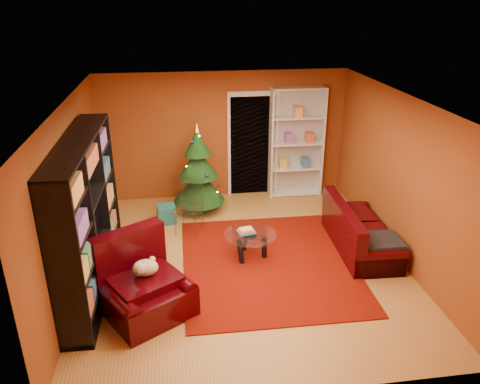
{
  "coord_description": "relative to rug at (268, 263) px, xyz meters",
  "views": [
    {
      "loc": [
        -0.97,
        -6.42,
        4.01
      ],
      "look_at": [
        0.0,
        0.4,
        1.05
      ],
      "focal_mm": 35.0,
      "sensor_mm": 36.0,
      "label": 1
    }
  ],
  "objects": [
    {
      "name": "white_bookshelf",
      "position": [
        1.1,
        2.69,
        1.13
      ],
      "size": [
        1.09,
        0.42,
        2.34
      ],
      "primitive_type": null,
      "rotation": [
        0.0,
        0.0,
        -0.02
      ],
      "color": "white",
      "rests_on": "floor"
    },
    {
      "name": "christmas_tree",
      "position": [
        -0.96,
        2.14,
        0.86
      ],
      "size": [
        1.13,
        1.13,
        1.78
      ],
      "primitive_type": null,
      "rotation": [
        0.0,
        0.0,
        -0.13
      ],
      "color": "black",
      "rests_on": "floor"
    },
    {
      "name": "acrylic_chair",
      "position": [
        -1.2,
        1.27,
        0.44
      ],
      "size": [
        0.62,
        0.64,
        0.89
      ],
      "primitive_type": null,
      "rotation": [
        0.0,
        0.0,
        -0.41
      ],
      "color": "#66605B",
      "rests_on": "rug"
    },
    {
      "name": "rug",
      "position": [
        0.0,
        0.0,
        0.0
      ],
      "size": [
        2.73,
        3.18,
        0.02
      ],
      "primitive_type": "cube",
      "rotation": [
        0.0,
        0.0,
        -0.01
      ],
      "color": "#710F04",
      "rests_on": "floor"
    },
    {
      "name": "armchair",
      "position": [
        -1.86,
        -0.98,
        0.43
      ],
      "size": [
        1.55,
        1.55,
        0.88
      ],
      "primitive_type": null,
      "rotation": [
        0.0,
        0.0,
        0.55
      ],
      "color": "black",
      "rests_on": "rug"
    },
    {
      "name": "media_unit",
      "position": [
        -2.66,
        -0.18,
        1.1
      ],
      "size": [
        0.51,
        2.91,
        2.22
      ],
      "primitive_type": null,
      "rotation": [
        0.0,
        0.0,
        -0.02
      ],
      "color": "black",
      "rests_on": "floor"
    },
    {
      "name": "dog",
      "position": [
        -1.84,
        -0.91,
        0.65
      ],
      "size": [
        0.5,
        0.46,
        0.29
      ],
      "primitive_type": null,
      "rotation": [
        0.0,
        0.0,
        0.55
      ],
      "color": "#CCB991",
      "rests_on": "armchair"
    },
    {
      "name": "doorway",
      "position": [
        0.22,
        2.85,
        1.04
      ],
      "size": [
        1.06,
        0.6,
        2.16
      ],
      "primitive_type": null,
      "color": "black",
      "rests_on": "floor"
    },
    {
      "name": "gift_box_teal",
      "position": [
        -1.61,
        1.71,
        0.16
      ],
      "size": [
        0.37,
        0.37,
        0.33
      ],
      "primitive_type": "cube",
      "rotation": [
        0.0,
        0.0,
        0.14
      ],
      "color": "#196566",
      "rests_on": "floor"
    },
    {
      "name": "ceiling",
      "position": [
        -0.38,
        0.12,
        2.62
      ],
      "size": [
        5.0,
        5.5,
        0.05
      ],
      "primitive_type": "cube",
      "color": "silver",
      "rests_on": "wall_back"
    },
    {
      "name": "wall_left",
      "position": [
        -2.91,
        0.12,
        1.29
      ],
      "size": [
        0.05,
        5.5,
        2.6
      ],
      "primitive_type": "cube",
      "color": "#98471A",
      "rests_on": "ground"
    },
    {
      "name": "gift_box_green",
      "position": [
        -1.04,
        2.09,
        0.11
      ],
      "size": [
        0.26,
        0.26,
        0.23
      ],
      "primitive_type": "cube",
      "rotation": [
        0.0,
        0.0,
        0.14
      ],
      "color": "#247629",
      "rests_on": "floor"
    },
    {
      "name": "coffee_table",
      "position": [
        -0.26,
        0.24,
        0.21
      ],
      "size": [
        0.99,
        0.99,
        0.53
      ],
      "primitive_type": null,
      "rotation": [
        0.0,
        0.0,
        0.18
      ],
      "color": "gray",
      "rests_on": "rug"
    },
    {
      "name": "wall_back",
      "position": [
        -0.38,
        2.89,
        1.29
      ],
      "size": [
        5.0,
        0.05,
        2.6
      ],
      "primitive_type": "cube",
      "color": "#98471A",
      "rests_on": "ground"
    },
    {
      "name": "floor",
      "position": [
        -0.38,
        0.12,
        -0.03
      ],
      "size": [
        5.0,
        5.5,
        0.05
      ],
      "primitive_type": "cube",
      "color": "#B07633",
      "rests_on": "ground"
    },
    {
      "name": "sofa",
      "position": [
        1.64,
        0.27,
        0.39
      ],
      "size": [
        0.91,
        1.89,
        0.8
      ],
      "primitive_type": null,
      "rotation": [
        0.0,
        0.0,
        1.53
      ],
      "color": "black",
      "rests_on": "rug"
    },
    {
      "name": "wall_right",
      "position": [
        2.14,
        0.12,
        1.29
      ],
      "size": [
        0.05,
        5.5,
        2.6
      ],
      "primitive_type": "cube",
      "color": "#98471A",
      "rests_on": "ground"
    }
  ]
}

